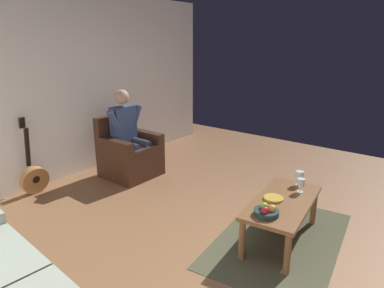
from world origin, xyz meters
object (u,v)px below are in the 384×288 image
at_px(coffee_table, 282,206).
at_px(fruit_bowl, 266,211).
at_px(armchair, 129,155).
at_px(wine_glass_far, 300,175).
at_px(wine_glass_near, 301,183).
at_px(guitar, 34,177).
at_px(decorative_dish, 273,198).
at_px(person_seated, 129,131).

relative_size(coffee_table, fruit_bowl, 5.09).
height_order(armchair, wine_glass_far, armchair).
bearing_deg(wine_glass_near, guitar, -67.96).
relative_size(wine_glass_near, decorative_dish, 0.77).
xyz_separation_m(guitar, wine_glass_far, (-1.43, 3.02, 0.33)).
relative_size(armchair, decorative_dish, 4.63).
bearing_deg(fruit_bowl, guitar, -79.03).
xyz_separation_m(coffee_table, wine_glass_far, (-0.46, -0.02, 0.18)).
xyz_separation_m(person_seated, wine_glass_near, (-0.04, 2.57, -0.15)).
xyz_separation_m(wine_glass_near, wine_glass_far, (-0.17, -0.08, 0.01)).
bearing_deg(armchair, guitar, -22.59).
height_order(armchair, decorative_dish, armchair).
bearing_deg(wine_glass_near, armchair, -89.12).
height_order(person_seated, decorative_dish, person_seated).
distance_m(armchair, wine_glass_far, 2.53).
bearing_deg(fruit_bowl, coffee_table, -179.49).
height_order(person_seated, wine_glass_far, person_seated).
bearing_deg(person_seated, coffee_table, 84.41).
height_order(wine_glass_far, decorative_dish, wine_glass_far).
distance_m(wine_glass_far, decorative_dish, 0.52).
bearing_deg(decorative_dish, fruit_bowl, 15.24).
relative_size(armchair, person_seated, 0.70).
bearing_deg(coffee_table, wine_glass_far, -177.62).
relative_size(person_seated, fruit_bowl, 5.66).
distance_m(coffee_table, wine_glass_far, 0.50).
bearing_deg(guitar, fruit_bowl, 100.97).
bearing_deg(person_seated, wine_glass_far, 94.96).
distance_m(person_seated, wine_glass_far, 2.51).
distance_m(person_seated, decorative_dish, 2.45).
bearing_deg(coffee_table, wine_glass_near, 168.32).
relative_size(person_seated, wine_glass_near, 8.61).
distance_m(wine_glass_near, wine_glass_far, 0.19).
xyz_separation_m(guitar, fruit_bowl, (-0.59, 3.05, 0.26)).
bearing_deg(guitar, coffee_table, 107.56).
xyz_separation_m(person_seated, wine_glass_far, (-0.21, 2.49, -0.13)).
height_order(guitar, wine_glass_near, guitar).
bearing_deg(coffee_table, decorative_dish, -66.60).
distance_m(wine_glass_far, fruit_bowl, 0.84).
xyz_separation_m(person_seated, coffee_table, (0.25, 2.51, -0.31)).
bearing_deg(guitar, wine_glass_far, 115.23).
bearing_deg(armchair, fruit_bowl, 76.31).
relative_size(coffee_table, decorative_dish, 5.96).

